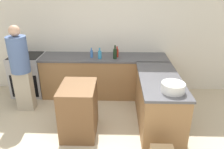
{
  "coord_description": "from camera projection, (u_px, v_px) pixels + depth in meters",
  "views": [
    {
      "loc": [
        0.3,
        -2.47,
        2.37
      ],
      "look_at": [
        0.2,
        0.88,
        0.95
      ],
      "focal_mm": 35.0,
      "sensor_mm": 36.0,
      "label": 1
    }
  ],
  "objects": [
    {
      "name": "person_by_range",
      "position": [
        21.0,
        67.0,
        4.09
      ],
      "size": [
        0.35,
        0.35,
        1.69
      ],
      "color": "#ADA38E",
      "rests_on": "ground_plane"
    },
    {
      "name": "dish_soap_bottle",
      "position": [
        100.0,
        54.0,
        4.51
      ],
      "size": [
        0.08,
        0.08,
        0.23
      ],
      "color": "#338CBF",
      "rests_on": "counter_back"
    },
    {
      "name": "wall_back",
      "position": [
        105.0,
        32.0,
        4.83
      ],
      "size": [
        8.0,
        0.06,
        2.7
      ],
      "color": "silver",
      "rests_on": "ground_plane"
    },
    {
      "name": "range_oven",
      "position": [
        29.0,
        75.0,
        4.9
      ],
      "size": [
        0.68,
        0.63,
        0.92
      ],
      "color": "#ADADB2",
      "rests_on": "ground_plane"
    },
    {
      "name": "counter_back",
      "position": [
        104.0,
        76.0,
        4.85
      ],
      "size": [
        2.71,
        0.67,
        0.91
      ],
      "color": "olive",
      "rests_on": "ground_plane"
    },
    {
      "name": "water_bottle_blue",
      "position": [
        92.0,
        54.0,
        4.58
      ],
      "size": [
        0.06,
        0.06,
        0.21
      ],
      "color": "#386BB7",
      "rests_on": "counter_back"
    },
    {
      "name": "counter_peninsula",
      "position": [
        158.0,
        101.0,
        3.82
      ],
      "size": [
        0.69,
        1.58,
        0.91
      ],
      "color": "olive",
      "rests_on": "ground_plane"
    },
    {
      "name": "wine_bottle_dark",
      "position": [
        115.0,
        53.0,
        4.5
      ],
      "size": [
        0.08,
        0.08,
        0.28
      ],
      "color": "black",
      "rests_on": "counter_back"
    },
    {
      "name": "island_table",
      "position": [
        79.0,
        110.0,
        3.59
      ],
      "size": [
        0.56,
        0.72,
        0.87
      ],
      "color": "brown",
      "rests_on": "ground_plane"
    },
    {
      "name": "hot_sauce_bottle",
      "position": [
        117.0,
        53.0,
        4.63
      ],
      "size": [
        0.07,
        0.07,
        0.22
      ],
      "color": "red",
      "rests_on": "counter_back"
    },
    {
      "name": "mixing_bowl",
      "position": [
        173.0,
        87.0,
        3.15
      ],
      "size": [
        0.34,
        0.34,
        0.14
      ],
      "color": "white",
      "rests_on": "counter_peninsula"
    }
  ]
}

